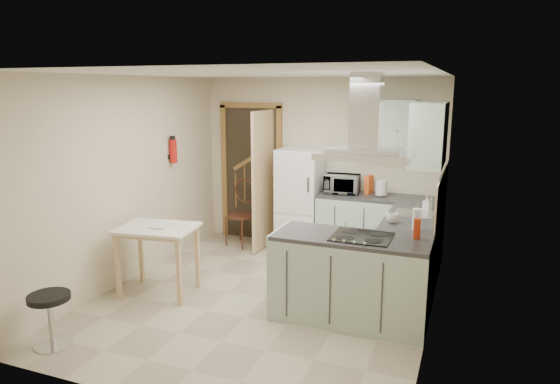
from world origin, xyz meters
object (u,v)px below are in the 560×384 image
at_px(peninsula, 351,278).
at_px(stool, 51,320).
at_px(drop_leaf_table, 159,260).
at_px(bentwood_chair, 241,216).
at_px(extractor_hood, 365,155).
at_px(microwave, 342,184).
at_px(fridge, 300,200).

distance_m(peninsula, stool, 2.90).
bearing_deg(peninsula, drop_leaf_table, -176.44).
distance_m(drop_leaf_table, stool, 1.41).
xyz_separation_m(drop_leaf_table, bentwood_chair, (0.11, 1.98, 0.06)).
distance_m(peninsula, drop_leaf_table, 2.23).
distance_m(extractor_hood, microwave, 2.21).
relative_size(fridge, peninsula, 0.97).
bearing_deg(peninsula, bentwood_chair, 138.99).
relative_size(fridge, extractor_hood, 1.67).
bearing_deg(peninsula, microwave, 107.11).
relative_size(peninsula, bentwood_chair, 1.69).
relative_size(bentwood_chair, stool, 1.81).
bearing_deg(extractor_hood, bentwood_chair, 140.29).
height_order(bentwood_chair, stool, bentwood_chair).
bearing_deg(fridge, microwave, -0.13).
height_order(peninsula, extractor_hood, extractor_hood).
bearing_deg(microwave, fridge, 175.70).
bearing_deg(microwave, stool, -122.02).
bearing_deg(drop_leaf_table, bentwood_chair, 78.99).
relative_size(extractor_hood, microwave, 1.89).
distance_m(extractor_hood, drop_leaf_table, 2.68).
distance_m(drop_leaf_table, microwave, 2.74).
bearing_deg(peninsula, extractor_hood, 0.00).
height_order(fridge, peninsula, fridge).
distance_m(extractor_hood, stool, 3.32).
bearing_deg(drop_leaf_table, stool, -107.54).
bearing_deg(stool, peninsula, 31.74).
bearing_deg(fridge, extractor_hood, -56.21).
bearing_deg(peninsula, stool, -148.26).
bearing_deg(stool, microwave, 62.15).
distance_m(extractor_hood, bentwood_chair, 3.15).
height_order(bentwood_chair, microwave, microwave).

